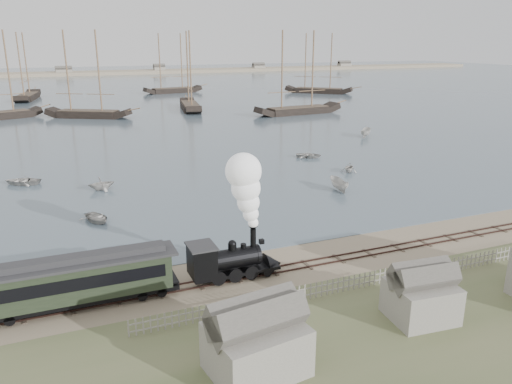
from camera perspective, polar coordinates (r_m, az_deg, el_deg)
name	(u,v)px	position (r m, az deg, el deg)	size (l,w,h in m)	color
ground	(306,254)	(43.22, 5.78, -7.04)	(600.00, 600.00, 0.00)	gray
harbor_water	(100,87)	(206.29, -17.39, 11.33)	(600.00, 336.00, 0.06)	#42545E
rail_track	(318,263)	(41.62, 7.08, -8.00)	(120.00, 1.80, 0.16)	#34201C
picket_fence_west	(270,307)	(35.04, 1.64, -13.04)	(19.00, 0.10, 1.20)	gray
picket_fence_east	(486,265)	(45.11, 24.77, -7.55)	(15.00, 0.10, 1.20)	gray
shed_left	(256,371)	(29.26, 0.05, -19.79)	(5.00, 4.00, 4.10)	gray
shed_mid	(419,318)	(35.49, 18.13, -13.53)	(4.00, 3.50, 3.60)	gray
far_spit	(84,75)	(285.84, -19.02, 12.54)	(500.00, 20.00, 1.80)	tan
locomotive	(244,224)	(37.39, -1.38, -3.73)	(7.48, 2.79, 9.32)	black
passenger_coach	(76,280)	(36.13, -19.92, -9.40)	(13.61, 2.62, 3.31)	black
beached_dinghy	(62,292)	(38.45, -21.26, -10.63)	(4.40, 3.14, 0.91)	#B8B5AF
rowboat_0	(97,218)	(52.60, -17.74, -2.83)	(3.64, 2.60, 0.75)	#B8B5AF
rowboat_1	(101,183)	(63.32, -17.26, 0.95)	(3.15, 2.72, 1.66)	#B8B5AF
rowboat_2	(339,185)	(61.14, 9.43, 0.84)	(3.78, 1.42, 1.46)	#B8B5AF
rowboat_3	(309,155)	(77.93, 6.05, 4.22)	(3.88, 2.77, 0.80)	#B8B5AF
rowboat_4	(349,167)	(69.97, 10.60, 2.79)	(2.58, 2.23, 1.36)	#B8B5AF
rowboat_5	(366,133)	(96.79, 12.41, 6.65)	(4.14, 1.56, 1.60)	#B8B5AF
rowboat_6	(22,181)	(69.55, -25.15, 1.17)	(4.39, 3.14, 0.91)	#B8B5AF
schooner_2	(85,74)	(124.13, -19.01, 12.61)	(20.08, 4.63, 20.00)	black
schooner_3	(189,71)	(132.56, -7.68, 13.58)	(20.02, 4.62, 20.00)	black
schooner_4	(299,73)	(124.41, 4.95, 13.45)	(22.77, 5.25, 20.00)	black
schooner_5	(319,63)	(176.23, 7.26, 14.39)	(22.88, 5.28, 20.00)	black
schooner_7	(24,66)	(170.29, -25.03, 12.91)	(21.57, 4.98, 20.00)	black
schooner_8	(172,63)	(177.88, -9.60, 14.32)	(20.31, 4.69, 20.00)	black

